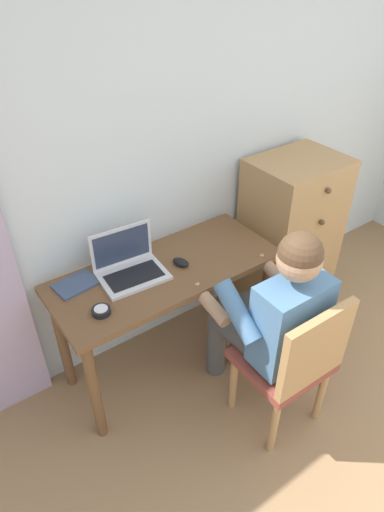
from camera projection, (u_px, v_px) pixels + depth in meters
wall_back at (176, 144)px, 2.42m from camera, size 4.80×0.05×2.50m
desk at (167, 286)px, 2.44m from camera, size 1.25×0.53×0.73m
dresser at (289, 234)px, 2.99m from camera, size 0.58×0.48×1.08m
chair at (293, 361)px, 2.17m from camera, size 0.43×0.41×0.87m
person_seated at (271, 312)px, 2.19m from camera, size 0.53×0.59×1.19m
laptop at (129, 265)px, 2.31m from camera, size 0.36×0.27×0.24m
computer_mouse at (181, 262)px, 2.39m from camera, size 0.09×0.11×0.03m
desk_clock at (101, 311)px, 2.08m from camera, size 0.09×0.09×0.03m
notebook_pad at (76, 284)px, 2.25m from camera, size 0.23×0.18×0.01m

